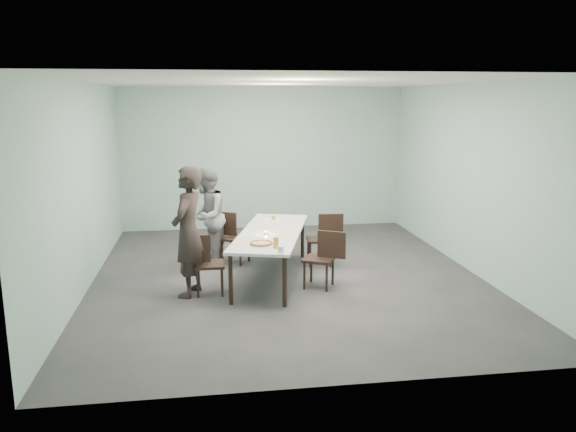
{
  "coord_description": "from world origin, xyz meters",
  "views": [
    {
      "loc": [
        -1.22,
        -8.42,
        2.77
      ],
      "look_at": [
        0.0,
        -0.12,
        1.0
      ],
      "focal_mm": 35.0,
      "sensor_mm": 36.0,
      "label": 1
    }
  ],
  "objects": [
    {
      "name": "amber_tumbler",
      "position": [
        -0.12,
        0.74,
        0.79
      ],
      "size": [
        0.07,
        0.07,
        0.08
      ],
      "primitive_type": "cylinder",
      "color": "gold",
      "rests_on": "table"
    },
    {
      "name": "tealight",
      "position": [
        -0.35,
        -0.21,
        0.77
      ],
      "size": [
        0.06,
        0.06,
        0.05
      ],
      "color": "silver",
      "rests_on": "table"
    },
    {
      "name": "menu",
      "position": [
        -0.15,
        0.75,
        0.75
      ],
      "size": [
        0.35,
        0.29,
        0.01
      ],
      "primitive_type": "cube",
      "rotation": [
        0.0,
        0.0,
        -0.27
      ],
      "color": "silver",
      "rests_on": "table"
    },
    {
      "name": "chair_far_left",
      "position": [
        -0.83,
        0.92,
        0.5
      ],
      "size": [
        0.64,
        0.57,
        0.87
      ],
      "rotation": [
        0.0,
        0.0,
        -0.51
      ],
      "color": "black",
      "rests_on": "ground"
    },
    {
      "name": "chair_far_right",
      "position": [
        0.72,
        0.56,
        0.5
      ],
      "size": [
        0.63,
        0.45,
        0.87
      ],
      "rotation": [
        0.0,
        0.0,
        3.06
      ],
      "color": "black",
      "rests_on": "ground"
    },
    {
      "name": "side_plate",
      "position": [
        -0.37,
        -0.65,
        0.76
      ],
      "size": [
        0.18,
        0.18,
        0.01
      ],
      "primitive_type": "cylinder",
      "color": "white",
      "rests_on": "table"
    },
    {
      "name": "room_shell",
      "position": [
        0.0,
        0.0,
        2.03
      ],
      "size": [
        6.02,
        7.02,
        3.01
      ],
      "color": "#99C1B7",
      "rests_on": "ground"
    },
    {
      "name": "ground",
      "position": [
        0.0,
        0.0,
        0.0
      ],
      "size": [
        7.0,
        7.0,
        0.0
      ],
      "primitive_type": "plane",
      "color": "#333335",
      "rests_on": "ground"
    },
    {
      "name": "chair_near_right",
      "position": [
        0.47,
        -0.62,
        0.5
      ],
      "size": [
        0.65,
        0.57,
        0.87
      ],
      "rotation": [
        0.0,
        0.0,
        2.65
      ],
      "color": "black",
      "rests_on": "ground"
    },
    {
      "name": "diner_near",
      "position": [
        -1.49,
        -0.64,
        0.93
      ],
      "size": [
        0.64,
        0.78,
        1.85
      ],
      "primitive_type": "imported",
      "rotation": [
        0.0,
        0.0,
        -1.91
      ],
      "color": "black",
      "rests_on": "ground"
    },
    {
      "name": "beer_glass",
      "position": [
        -0.3,
        -1.03,
        0.82
      ],
      "size": [
        0.08,
        0.08,
        0.15
      ],
      "primitive_type": "cylinder",
      "color": "gold",
      "rests_on": "table"
    },
    {
      "name": "diner_far",
      "position": [
        -1.23,
        0.82,
        0.84
      ],
      "size": [
        0.82,
        0.95,
        1.67
      ],
      "primitive_type": "imported",
      "rotation": [
        0.0,
        0.0,
        -1.83
      ],
      "color": "gray",
      "rests_on": "ground"
    },
    {
      "name": "pizza",
      "position": [
        -0.49,
        -0.83,
        0.77
      ],
      "size": [
        0.34,
        0.34,
        0.04
      ],
      "color": "white",
      "rests_on": "table"
    },
    {
      "name": "chair_near_left",
      "position": [
        -1.29,
        -0.62,
        0.5
      ],
      "size": [
        0.61,
        0.42,
        0.87
      ],
      "rotation": [
        0.0,
        0.0,
        -0.01
      ],
      "color": "black",
      "rests_on": "ground"
    },
    {
      "name": "water_tumbler",
      "position": [
        -0.27,
        -1.29,
        0.8
      ],
      "size": [
        0.08,
        0.08,
        0.09
      ],
      "primitive_type": "cylinder",
      "color": "silver",
      "rests_on": "table"
    },
    {
      "name": "table",
      "position": [
        -0.25,
        -0.04,
        0.69
      ],
      "size": [
        1.56,
        2.75,
        0.75
      ],
      "rotation": [
        0.0,
        0.0,
        -0.27
      ],
      "color": "white",
      "rests_on": "ground"
    }
  ]
}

